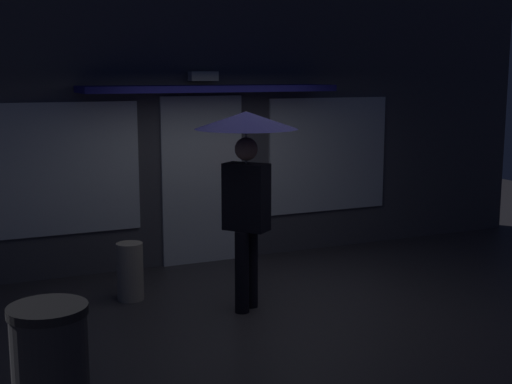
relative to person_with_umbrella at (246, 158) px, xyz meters
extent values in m
plane|color=#38353A|center=(0.22, -0.21, -1.63)|extent=(18.00, 18.00, 0.00)
cube|color=#4C4C56|center=(0.22, 2.14, 0.55)|extent=(10.26, 0.30, 4.36)
cube|color=white|center=(0.22, 1.97, -0.53)|extent=(1.10, 0.04, 2.20)
cube|color=white|center=(-1.55, 1.97, -0.28)|extent=(1.84, 0.04, 1.60)
cube|color=white|center=(2.11, 1.97, -0.28)|extent=(1.84, 0.04, 1.60)
cube|color=white|center=(0.22, 1.89, 0.82)|extent=(0.36, 0.16, 0.12)
cube|color=navy|center=(0.22, 1.64, 0.67)|extent=(3.20, 0.70, 0.08)
cylinder|color=black|center=(-0.08, -0.06, -1.20)|extent=(0.15, 0.15, 0.87)
cylinder|color=black|center=(0.08, 0.06, -1.20)|extent=(0.15, 0.15, 0.87)
cube|color=black|center=(0.00, 0.00, -0.41)|extent=(0.47, 0.51, 0.70)
cube|color=silver|center=(0.10, -0.08, -0.41)|extent=(0.10, 0.12, 0.56)
cube|color=navy|center=(0.10, -0.08, -0.43)|extent=(0.05, 0.05, 0.45)
sphere|color=tan|center=(0.00, 0.00, 0.09)|extent=(0.24, 0.24, 0.24)
cylinder|color=slate|center=(0.00, 0.00, 0.05)|extent=(0.02, 0.02, 0.85)
cone|color=#14144C|center=(0.00, 0.00, 0.39)|extent=(1.06, 1.06, 0.18)
cylinder|color=#B2A899|center=(-1.05, 0.83, -1.31)|extent=(0.29, 0.29, 0.64)
cylinder|color=#2D2D33|center=(-2.28, -2.03, -1.16)|extent=(0.50, 0.50, 0.94)
cylinder|color=black|center=(-2.28, -2.03, -0.66)|extent=(0.52, 0.52, 0.06)
camera|label=1|loc=(-2.80, -6.54, 0.86)|focal=48.87mm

